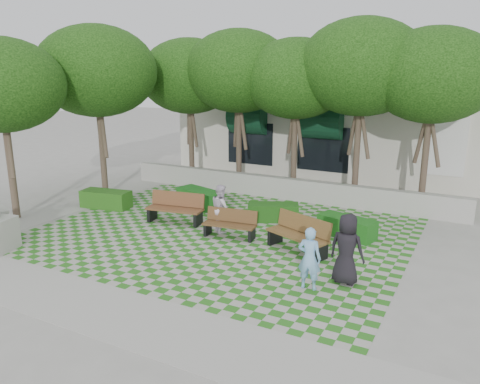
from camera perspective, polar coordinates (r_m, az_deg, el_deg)
The scene contains 17 objects.
ground at distance 14.98m, azimuth -4.41°, elevation -6.24°, with size 90.00×90.00×0.00m, color gray.
lawn at distance 15.77m, azimuth -2.47°, elevation -5.10°, with size 12.00×12.00×0.00m, color #2B721E.
sidewalk_south at distance 11.64m, azimuth -17.20°, elevation -13.22°, with size 16.00×2.00×0.01m, color #9E9B93.
sidewalk_west at distance 20.24m, azimuth -20.35°, elevation -1.58°, with size 2.00×12.00×0.01m, color #9E9B93.
retaining_wall at distance 20.11m, azimuth 5.03°, elevation 0.50°, with size 15.00×0.36×0.90m, color #9E9B93.
bench_east at distance 14.23m, azimuth 7.18°, elevation -5.20°, with size 2.18×1.40×1.09m.
bench_mid at distance 15.34m, azimuth -1.21°, elevation -3.94°, with size 1.81×0.80×0.92m.
bench_west at distance 16.95m, azimuth -7.86°, elevation -2.00°, with size 2.14×0.99×1.08m.
hedge_east at distance 15.81m, azimuth 12.88°, elevation -4.18°, with size 1.88×0.75×0.66m, color #155015.
hedge_midright at distance 17.08m, azimuth 4.06°, elevation -2.47°, with size 1.82×0.73×0.64m, color #184612.
hedge_midleft at distance 18.86m, azimuth -4.93°, elevation -0.74°, with size 2.02×0.81×0.71m, color #155018.
hedge_west at distance 19.42m, azimuth -16.01°, elevation -0.84°, with size 1.98×0.79×0.69m, color #205216.
person_blue at distance 11.79m, azimuth 8.45°, elevation -8.01°, with size 0.59×0.39×1.62m, color #7EB7E7.
person_dark at distance 12.24m, azimuth 12.88°, elevation -6.78°, with size 0.91×0.59×1.85m, color black.
person_white at distance 15.80m, azimuth -2.31°, elevation -1.98°, with size 0.79×0.62×1.63m, color silver.
tree_row at distance 20.10m, azimuth 0.01°, elevation 14.17°, with size 17.70×13.40×7.41m.
building at distance 26.85m, azimuth 13.67°, elevation 8.15°, with size 18.00×8.92×5.15m.
Camera 1 is at (7.56, -11.80, 5.29)m, focal length 35.00 mm.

